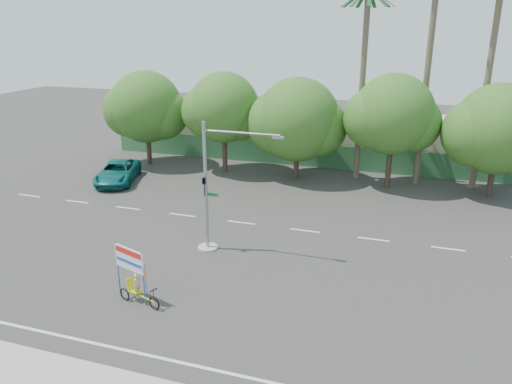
% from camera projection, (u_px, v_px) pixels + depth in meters
% --- Properties ---
extents(ground, '(120.00, 120.00, 0.00)m').
position_uv_depth(ground, '(223.00, 291.00, 22.92)').
color(ground, '#33302D').
rests_on(ground, ground).
extents(fence, '(38.00, 0.08, 2.00)m').
position_uv_depth(fence, '(318.00, 156.00, 41.91)').
color(fence, '#336B3D').
rests_on(fence, ground).
extents(building_left, '(12.00, 8.00, 4.00)m').
position_uv_depth(building_left, '(226.00, 126.00, 48.57)').
color(building_left, '#BAAB94').
rests_on(building_left, ground).
extents(building_right, '(14.00, 8.00, 3.60)m').
position_uv_depth(building_right, '(419.00, 142.00, 43.34)').
color(building_right, '#BAAB94').
rests_on(building_right, ground).
extents(tree_far_left, '(7.14, 6.00, 7.96)m').
position_uv_depth(tree_far_left, '(146.00, 109.00, 41.68)').
color(tree_far_left, '#473828').
rests_on(tree_far_left, ground).
extents(tree_left, '(6.66, 5.60, 8.07)m').
position_uv_depth(tree_left, '(223.00, 110.00, 39.52)').
color(tree_left, '#473828').
rests_on(tree_left, ground).
extents(tree_center, '(7.62, 6.40, 7.85)m').
position_uv_depth(tree_center, '(297.00, 122.00, 37.95)').
color(tree_center, '#473828').
rests_on(tree_center, ground).
extents(tree_right, '(6.90, 5.80, 8.36)m').
position_uv_depth(tree_right, '(392.00, 117.00, 35.63)').
color(tree_right, '#473828').
rests_on(tree_right, ground).
extents(tree_far_right, '(7.38, 6.20, 7.94)m').
position_uv_depth(tree_far_right, '(498.00, 132.00, 33.77)').
color(tree_far_right, '#473828').
rests_on(tree_far_right, ground).
extents(palm_tall, '(3.73, 3.79, 17.45)m').
position_uv_depth(palm_tall, '(431.00, 40.00, 34.67)').
color(palm_tall, '#70604C').
rests_on(palm_tall, ground).
extents(palm_mid, '(3.73, 3.79, 15.45)m').
position_uv_depth(palm_mid, '(491.00, 58.00, 33.84)').
color(palm_mid, '#70604C').
rests_on(palm_mid, ground).
extents(palm_short, '(3.73, 3.79, 14.45)m').
position_uv_depth(palm_short, '(364.00, 63.00, 36.52)').
color(palm_short, '#70604C').
rests_on(palm_short, ground).
extents(traffic_signal, '(4.72, 1.10, 7.00)m').
position_uv_depth(traffic_signal, '(211.00, 199.00, 26.20)').
color(traffic_signal, gray).
rests_on(traffic_signal, ground).
extents(trike_billboard, '(2.54, 1.12, 2.62)m').
position_uv_depth(trike_billboard, '(135.00, 279.00, 21.83)').
color(trike_billboard, black).
rests_on(trike_billboard, ground).
extents(pickup_truck, '(4.24, 6.16, 1.56)m').
position_uv_depth(pickup_truck, '(118.00, 172.00, 38.20)').
color(pickup_truck, '#0D5E5B').
rests_on(pickup_truck, ground).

